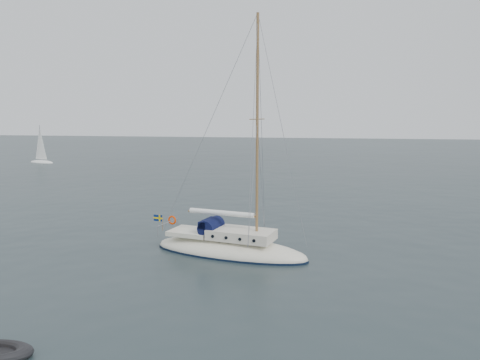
# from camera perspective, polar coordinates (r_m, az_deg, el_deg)

# --- Properties ---
(ground) EXTENTS (300.00, 300.00, 0.00)m
(ground) POSITION_cam_1_polar(r_m,az_deg,el_deg) (27.04, 0.33, -10.23)
(ground) COLOR black
(ground) RESTS_ON ground
(sailboat) EXTENTS (10.35, 3.10, 14.75)m
(sailboat) POSITION_cam_1_polar(r_m,az_deg,el_deg) (28.68, -1.24, -6.84)
(sailboat) COLOR white
(sailboat) RESTS_ON ground
(dinghy) EXTENTS (2.96, 1.34, 0.42)m
(dinghy) POSITION_cam_1_polar(r_m,az_deg,el_deg) (29.29, -2.56, -8.42)
(dinghy) COLOR #444448
(dinghy) RESTS_ON ground
(distant_yacht_a) EXTENTS (5.32, 2.84, 7.05)m
(distant_yacht_a) POSITION_cam_1_polar(r_m,az_deg,el_deg) (90.05, -23.15, 3.84)
(distant_yacht_a) COLOR white
(distant_yacht_a) RESTS_ON ground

